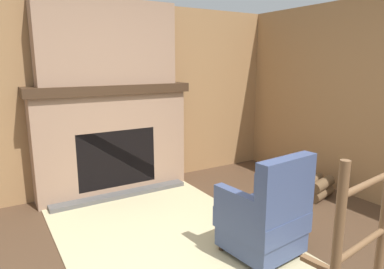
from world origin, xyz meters
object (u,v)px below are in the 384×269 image
object	(u,v)px
firewood_stack	(311,186)
oil_lamp_vase	(45,79)
armchair	(265,218)
decorative_plate_on_mantel	(114,74)
storage_case	(148,78)

from	to	relation	value
firewood_stack	oil_lamp_vase	size ratio (longest dim) A/B	2.25
armchair	decorative_plate_on_mantel	world-z (taller)	decorative_plate_on_mantel
armchair	firewood_stack	size ratio (longest dim) A/B	1.75
firewood_stack	armchair	bearing A→B (deg)	-63.93
armchair	storage_case	distance (m)	2.43
armchair	storage_case	xyz separation A→B (m)	(-2.17, -0.06, 1.09)
decorative_plate_on_mantel	storage_case	bearing A→B (deg)	87.47
oil_lamp_vase	storage_case	xyz separation A→B (m)	(0.00, 1.26, -0.02)
storage_case	decorative_plate_on_mantel	bearing A→B (deg)	-92.53
oil_lamp_vase	decorative_plate_on_mantel	world-z (taller)	decorative_plate_on_mantel
oil_lamp_vase	armchair	bearing A→B (deg)	31.28
firewood_stack	decorative_plate_on_mantel	bearing A→B (deg)	-126.93
armchair	firewood_stack	xyz separation A→B (m)	(-0.71, 1.45, -0.23)
storage_case	decorative_plate_on_mantel	distance (m)	0.46
firewood_stack	storage_case	xyz separation A→B (m)	(-1.46, -1.52, 1.31)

